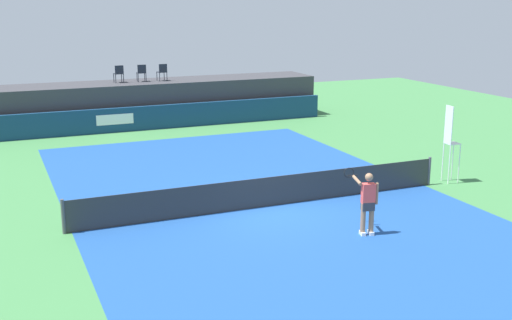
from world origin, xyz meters
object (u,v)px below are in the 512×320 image
spectator_chair_far_left (119,73)px  net_post_near (63,217)px  umpire_chair (450,139)px  spectator_chair_left (142,72)px  net_post_far (429,171)px  spectator_chair_center (162,71)px  tennis_player (367,201)px  tennis_ball (280,199)px

spectator_chair_far_left → net_post_near: spectator_chair_far_left is taller
umpire_chair → spectator_chair_left: bearing=115.9°
net_post_far → spectator_chair_far_left: bearing=116.8°
spectator_chair_center → tennis_player: bearing=-87.5°
tennis_player → tennis_ball: 3.98m
net_post_far → tennis_ball: net_post_far is taller
tennis_player → tennis_ball: tennis_player is taller
net_post_far → tennis_player: 5.77m
net_post_near → net_post_far: size_ratio=1.00×
umpire_chair → net_post_far: (-0.82, -0.01, -1.09)m
net_post_near → tennis_player: tennis_player is taller
spectator_chair_far_left → spectator_chair_left: 1.16m
spectator_chair_left → net_post_near: size_ratio=0.89×
spectator_chair_far_left → net_post_near: bearing=-107.1°
spectator_chair_left → tennis_ball: bearing=-86.1°
tennis_player → tennis_ball: (-0.86, 3.77, -0.92)m
tennis_player → net_post_near: bearing=156.7°
spectator_chair_far_left → spectator_chair_left: size_ratio=1.00×
spectator_chair_far_left → tennis_player: (3.03, -18.59, -1.73)m
umpire_chair → spectator_chair_far_left: bearing=119.2°
spectator_chair_far_left → umpire_chair: size_ratio=0.32×
spectator_chair_far_left → net_post_far: bearing=-63.2°
net_post_far → tennis_player: size_ratio=0.56×
spectator_chair_left → umpire_chair: bearing=-64.1°
net_post_far → spectator_chair_center: bearing=109.9°
net_post_far → tennis_ball: size_ratio=14.71×
spectator_chair_left → tennis_ball: (1.01, -14.76, -2.66)m
spectator_chair_center → net_post_near: 16.77m
spectator_chair_left → spectator_chair_center: same height
umpire_chair → tennis_ball: umpire_chair is taller
spectator_chair_left → net_post_near: bearing=-111.0°
spectator_chair_far_left → tennis_ball: (2.17, -14.82, -2.66)m
net_post_far → tennis_player: (-4.68, -3.33, 0.46)m
net_post_far → tennis_ball: (-5.55, 0.44, -0.46)m
net_post_near → tennis_player: size_ratio=0.56×
tennis_ball → spectator_chair_center: bearing=89.8°
spectator_chair_center → net_post_near: size_ratio=0.89×
spectator_chair_center → umpire_chair: size_ratio=0.32×
spectator_chair_center → net_post_near: spectator_chair_center is taller
spectator_chair_far_left → net_post_near: (-4.68, -15.26, -2.19)m
spectator_chair_left → spectator_chair_center: size_ratio=1.00×
spectator_chair_left → net_post_far: spectator_chair_left is taller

